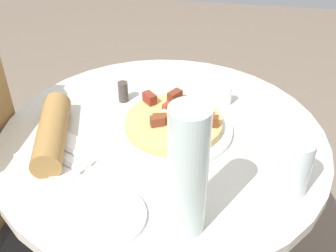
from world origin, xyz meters
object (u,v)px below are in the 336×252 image
object	(u,v)px
breakfast_pizza	(174,122)
water_bottle	(188,173)
fork	(54,156)
knife	(66,149)
pepper_shaker	(123,92)
pizza_plate	(174,128)
salt_shaker	(226,96)
dining_table	(163,182)
bread_plate	(106,216)
water_glass	(294,167)

from	to	relation	value
breakfast_pizza	water_bottle	distance (m)	0.33
fork	knife	world-z (taller)	same
water_bottle	pepper_shaker	size ratio (longest dim) A/B	4.69
pizza_plate	fork	distance (m)	0.30
water_bottle	salt_shaker	size ratio (longest dim) A/B	4.88
dining_table	salt_shaker	xyz separation A→B (m)	(-0.17, 0.15, 0.19)
bread_plate	knife	xyz separation A→B (m)	(-0.19, -0.15, 0.00)
bread_plate	pepper_shaker	size ratio (longest dim) A/B	2.75
fork	water_glass	distance (m)	0.54
breakfast_pizza	bread_plate	xyz separation A→B (m)	(0.31, -0.09, -0.02)
pizza_plate	fork	size ratio (longest dim) A/B	1.66
bread_plate	salt_shaker	bearing A→B (deg)	154.88
breakfast_pizza	pepper_shaker	size ratio (longest dim) A/B	4.23
water_glass	salt_shaker	distance (m)	0.35
dining_table	fork	distance (m)	0.32
salt_shaker	pepper_shaker	size ratio (longest dim) A/B	0.96
breakfast_pizza	pepper_shaker	bearing A→B (deg)	-125.42
water_bottle	pepper_shaker	bearing A→B (deg)	-151.07
pizza_plate	fork	xyz separation A→B (m)	(0.15, -0.26, 0.00)
dining_table	knife	bearing A→B (deg)	-65.14
pizza_plate	breakfast_pizza	xyz separation A→B (m)	(-0.00, 0.00, 0.02)
pizza_plate	fork	world-z (taller)	pizza_plate
dining_table	breakfast_pizza	distance (m)	0.19
fork	water_glass	world-z (taller)	water_glass
dining_table	fork	size ratio (longest dim) A/B	4.57
water_bottle	knife	bearing A→B (deg)	-119.73
water_glass	water_bottle	bearing A→B (deg)	-57.58
bread_plate	water_bottle	xyz separation A→B (m)	(-0.01, 0.16, 0.13)
pizza_plate	bread_plate	xyz separation A→B (m)	(0.31, -0.09, -0.00)
dining_table	pepper_shaker	xyz separation A→B (m)	(-0.14, -0.14, 0.19)
fork	salt_shaker	xyz separation A→B (m)	(-0.30, 0.38, 0.02)
dining_table	bread_plate	bearing A→B (deg)	-12.23
breakfast_pizza	knife	xyz separation A→B (m)	(0.12, -0.24, -0.02)
pizza_plate	bread_plate	world-z (taller)	pizza_plate
pizza_plate	salt_shaker	xyz separation A→B (m)	(-0.14, 0.13, 0.02)
water_bottle	dining_table	bearing A→B (deg)	-161.15
dining_table	fork	world-z (taller)	fork
pizza_plate	salt_shaker	size ratio (longest dim) A/B	5.37
pizza_plate	water_bottle	world-z (taller)	water_bottle
pizza_plate	water_glass	bearing A→B (deg)	58.19
bread_plate	breakfast_pizza	bearing A→B (deg)	164.06
pizza_plate	water_bottle	size ratio (longest dim) A/B	1.10
breakfast_pizza	bread_plate	bearing A→B (deg)	-15.94
water_bottle	salt_shaker	xyz separation A→B (m)	(-0.44, 0.06, -0.11)
breakfast_pizza	knife	size ratio (longest dim) A/B	1.36
water_glass	pepper_shaker	world-z (taller)	water_glass
dining_table	breakfast_pizza	bearing A→B (deg)	131.50
fork	pizza_plate	bearing A→B (deg)	57.43
bread_plate	pepper_shaker	xyz separation A→B (m)	(-0.42, -0.07, 0.02)
water_bottle	breakfast_pizza	bearing A→B (deg)	-167.19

